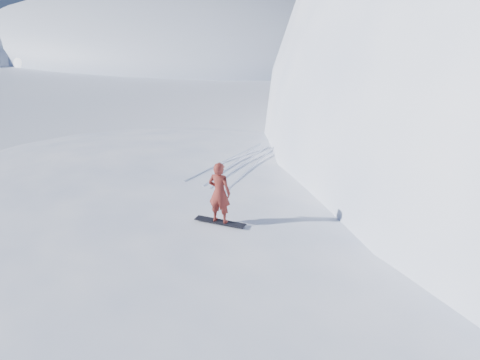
# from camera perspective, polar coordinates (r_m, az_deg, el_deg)

# --- Properties ---
(ground) EXTENTS (400.00, 400.00, 0.00)m
(ground) POSITION_cam_1_polar(r_m,az_deg,el_deg) (15.92, -11.33, -11.17)
(ground) COLOR white
(ground) RESTS_ON ground
(near_ridge) EXTENTS (36.00, 28.00, 4.80)m
(near_ridge) POSITION_cam_1_polar(r_m,az_deg,el_deg) (17.11, -1.42, -8.25)
(near_ridge) COLOR white
(near_ridge) RESTS_ON ground
(far_ridge_a) EXTENTS (120.00, 70.00, 28.00)m
(far_ridge_a) POSITION_cam_1_polar(r_m,az_deg,el_deg) (106.01, -11.59, 16.44)
(far_ridge_a) COLOR white
(far_ridge_a) RESTS_ON ground
(far_ridge_c) EXTENTS (140.00, 90.00, 36.00)m
(far_ridge_c) POSITION_cam_1_polar(r_m,az_deg,el_deg) (128.99, 16.08, 16.89)
(far_ridge_c) COLOR white
(far_ridge_c) RESTS_ON ground
(wind_bumps) EXTENTS (16.00, 14.40, 1.00)m
(wind_bumps) POSITION_cam_1_polar(r_m,az_deg,el_deg) (17.48, -7.25, -7.73)
(wind_bumps) COLOR white
(wind_bumps) RESTS_ON ground
(snowboard) EXTENTS (1.66, 0.77, 0.03)m
(snowboard) POSITION_cam_1_polar(r_m,az_deg,el_deg) (13.35, -2.69, -5.58)
(snowboard) COLOR black
(snowboard) RESTS_ON near_ridge
(snowboarder) EXTENTS (0.81, 0.65, 1.93)m
(snowboarder) POSITION_cam_1_polar(r_m,az_deg,el_deg) (12.93, -2.76, -1.70)
(snowboarder) COLOR maroon
(snowboarder) RESTS_ON snowboard
(vapor_plume) EXTENTS (8.68, 6.94, 6.08)m
(vapor_plume) POSITION_cam_1_polar(r_m,az_deg,el_deg) (83.79, -25.59, 13.62)
(vapor_plume) COLOR white
(vapor_plume) RESTS_ON ground
(board_tracks) EXTENTS (2.68, 5.97, 0.04)m
(board_tracks) POSITION_cam_1_polar(r_m,az_deg,el_deg) (18.47, -0.11, 2.32)
(board_tracks) COLOR silver
(board_tracks) RESTS_ON ground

